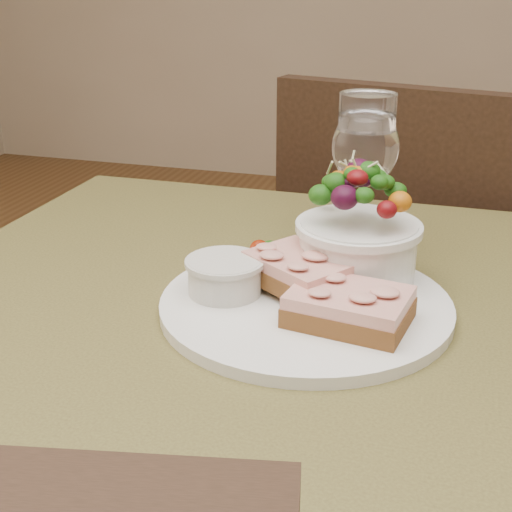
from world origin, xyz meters
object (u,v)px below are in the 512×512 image
(sandwich_front, at_px, (349,307))
(sandwich_back, at_px, (300,271))
(ramekin, at_px, (225,274))
(salad_bowl, at_px, (359,224))
(wine_glass, at_px, (365,152))
(cafe_table, at_px, (265,402))
(chair_far, at_px, (410,380))
(dinner_plate, at_px, (306,305))

(sandwich_front, xyz_separation_m, sandwich_back, (-0.06, 0.05, 0.01))
(ramekin, distance_m, salad_bowl, 0.15)
(sandwich_front, xyz_separation_m, wine_glass, (-0.02, 0.20, 0.10))
(cafe_table, relative_size, sandwich_front, 6.73)
(chair_far, bearing_deg, sandwich_front, 100.67)
(salad_bowl, bearing_deg, sandwich_back, -132.84)
(wine_glass, bearing_deg, sandwich_back, -104.04)
(chair_far, height_order, ramekin, chair_far)
(cafe_table, xyz_separation_m, dinner_plate, (0.04, 0.02, 0.11))
(chair_far, xyz_separation_m, sandwich_front, (-0.03, -0.68, 0.48))
(dinner_plate, height_order, salad_bowl, salad_bowl)
(sandwich_back, bearing_deg, salad_bowl, 81.68)
(chair_far, xyz_separation_m, ramekin, (-0.16, -0.65, 0.49))
(cafe_table, distance_m, wine_glass, 0.30)
(wine_glass, bearing_deg, salad_bowl, -83.33)
(sandwich_front, distance_m, salad_bowl, 0.11)
(chair_far, height_order, dinner_plate, chair_far)
(sandwich_front, height_order, wine_glass, wine_glass)
(ramekin, height_order, wine_glass, wine_glass)
(wine_glass, bearing_deg, chair_far, 83.68)
(chair_far, xyz_separation_m, dinner_plate, (-0.08, -0.64, 0.46))
(sandwich_front, bearing_deg, chair_far, 96.01)
(chair_far, bearing_deg, salad_bowl, 99.20)
(sandwich_back, xyz_separation_m, salad_bowl, (0.05, 0.05, 0.04))
(cafe_table, distance_m, sandwich_back, 0.14)
(sandwich_front, bearing_deg, salad_bowl, 104.12)
(salad_bowl, bearing_deg, chair_far, 85.86)
(chair_far, height_order, sandwich_back, chair_far)
(chair_far, bearing_deg, dinner_plate, 96.24)
(chair_far, height_order, salad_bowl, chair_far)
(salad_bowl, xyz_separation_m, wine_glass, (-0.01, 0.10, 0.05))
(cafe_table, bearing_deg, chair_far, 80.17)
(dinner_plate, relative_size, ramekin, 3.91)
(dinner_plate, relative_size, wine_glass, 1.66)
(chair_far, bearing_deg, cafe_table, 93.52)
(salad_bowl, distance_m, wine_glass, 0.11)
(dinner_plate, xyz_separation_m, ramekin, (-0.08, -0.01, 0.03))
(sandwich_back, bearing_deg, ramekin, -126.69)
(chair_far, height_order, sandwich_front, chair_far)
(sandwich_back, distance_m, ramekin, 0.08)
(chair_far, relative_size, sandwich_front, 7.57)
(chair_far, xyz_separation_m, sandwich_back, (-0.09, -0.63, 0.49))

